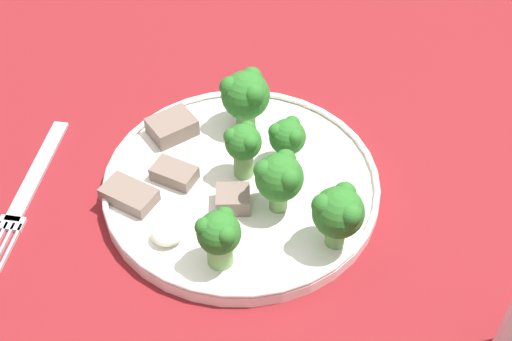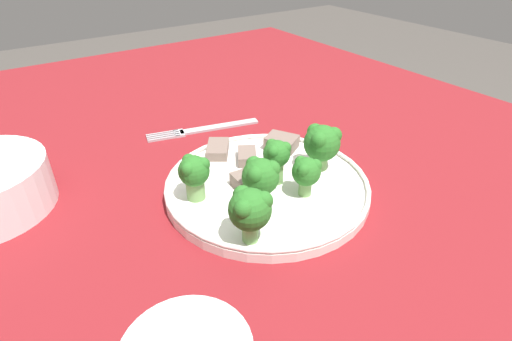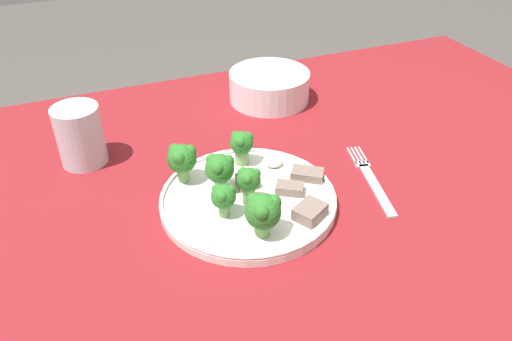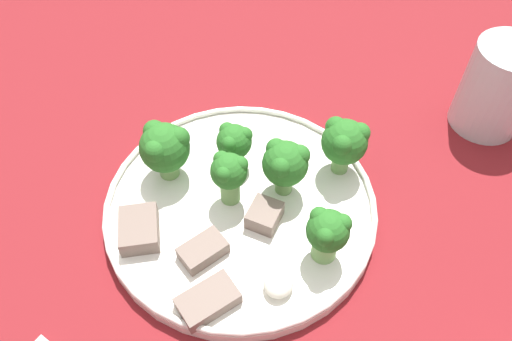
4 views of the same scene
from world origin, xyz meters
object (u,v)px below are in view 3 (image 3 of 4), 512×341
Objects in this scene: dinner_plate at (248,199)px; cream_bowl at (269,87)px; drinking_glass at (81,138)px; fork at (371,179)px.

dinner_plate is 0.35m from cream_bowl.
dinner_plate is 0.30m from drinking_glass.
fork is at bearing -83.24° from cream_bowl.
drinking_glass is at bearing -166.02° from cream_bowl.
fork is at bearing -28.78° from drinking_glass.
drinking_glass is at bearing 135.14° from dinner_plate.
drinking_glass reaches higher than cream_bowl.
cream_bowl reaches higher than fork.
fork is at bearing -4.84° from dinner_plate.
cream_bowl is (-0.04, 0.32, 0.03)m from fork.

